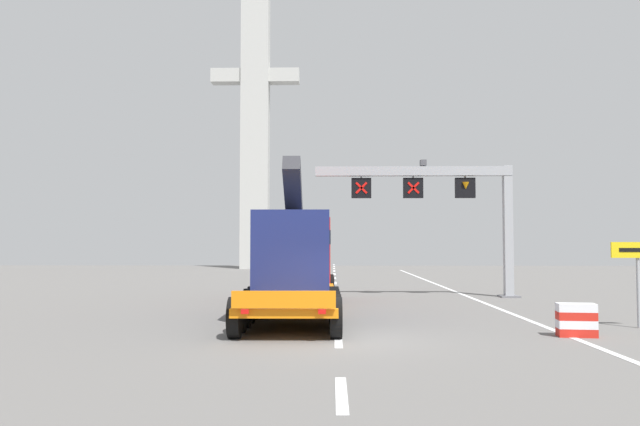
% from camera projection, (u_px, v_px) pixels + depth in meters
% --- Properties ---
extents(ground, '(112.00, 112.00, 0.00)m').
position_uv_depth(ground, '(342.00, 340.00, 16.54)').
color(ground, slate).
extents(lane_markings, '(0.20, 67.88, 0.01)m').
position_uv_depth(lane_markings, '(335.00, 280.00, 43.14)').
color(lane_markings, silver).
rests_on(lane_markings, ground).
extents(edge_line_right, '(0.20, 63.00, 0.01)m').
position_uv_depth(edge_line_right, '(475.00, 300.00, 28.40)').
color(edge_line_right, silver).
rests_on(edge_line_right, ground).
extents(overhead_lane_gantry, '(9.59, 0.90, 6.51)m').
position_uv_depth(overhead_lane_gantry, '(441.00, 193.00, 30.02)').
color(overhead_lane_gantry, '#9EA0A5').
rests_on(overhead_lane_gantry, ground).
extents(heavy_haul_truck_orange, '(3.14, 14.09, 5.30)m').
position_uv_depth(heavy_haul_truck_orange, '(297.00, 257.00, 24.24)').
color(heavy_haul_truck_orange, orange).
rests_on(heavy_haul_truck_orange, ground).
extents(exit_sign_yellow, '(1.62, 0.15, 2.57)m').
position_uv_depth(exit_sign_yellow, '(638.00, 262.00, 18.91)').
color(exit_sign_yellow, '#9EA0A5').
rests_on(exit_sign_yellow, ground).
extents(crash_barrier_striped, '(1.05, 0.61, 0.90)m').
position_uv_depth(crash_barrier_striped, '(576.00, 320.00, 17.11)').
color(crash_barrier_striped, red).
rests_on(crash_barrier_striped, ground).
extents(bridge_pylon_distant, '(9.00, 2.00, 31.69)m').
position_uv_depth(bridge_pylon_distant, '(255.00, 110.00, 64.51)').
color(bridge_pylon_distant, '#B7B7B2').
rests_on(bridge_pylon_distant, ground).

